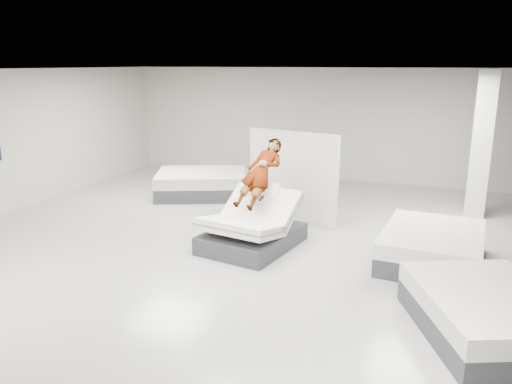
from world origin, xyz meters
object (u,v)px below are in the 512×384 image
person (261,184)px  divider_panel (292,177)px  hero_bed (252,229)px  flat_bed_right_far (432,247)px  flat_bed_left_far (202,184)px  column (481,145)px  remote (261,198)px  flat_bed_right_near (488,314)px

person → divider_panel: 1.51m
hero_bed → person: person is taller
flat_bed_right_far → flat_bed_left_far: size_ratio=0.81×
divider_panel → flat_bed_left_far: (-2.78, 1.24, -0.66)m
divider_panel → column: bearing=40.3°
flat_bed_left_far → person: bearing=-46.1°
remote → divider_panel: divider_panel is taller
remote → flat_bed_left_far: 4.22m
hero_bed → person: bearing=79.9°
flat_bed_right_far → column: 3.54m
flat_bed_right_near → flat_bed_left_far: bearing=142.9°
remote → flat_bed_left_far: size_ratio=0.05×
divider_panel → flat_bed_right_far: divider_panel is taller
divider_panel → column: 4.16m
divider_panel → flat_bed_right_near: size_ratio=0.84×
flat_bed_right_near → column: (0.06, 5.42, 1.31)m
divider_panel → remote: bearing=-75.4°
person → flat_bed_left_far: person is taller
flat_bed_right_far → flat_bed_right_near: bearing=-71.7°
flat_bed_right_far → flat_bed_left_far: flat_bed_left_far is taller
flat_bed_left_far → flat_bed_right_far: bearing=-24.9°
hero_bed → flat_bed_right_near: hero_bed is taller
hero_bed → person: 0.86m
divider_panel → person: bearing=-81.4°
flat_bed_right_far → flat_bed_right_near: (0.74, -2.23, -0.00)m
flat_bed_left_far → remote: bearing=-48.2°
flat_bed_right_near → column: bearing=89.4°
remote → flat_bed_right_far: size_ratio=0.06×
person → remote: size_ratio=11.19×
flat_bed_right_far → flat_bed_left_far: (-5.71, 2.65, 0.02)m
flat_bed_right_near → divider_panel: bearing=135.1°
divider_panel → flat_bed_right_far: size_ratio=0.97×
remote → column: 5.25m
remote → flat_bed_left_far: bearing=141.9°
hero_bed → person: (0.06, 0.31, 0.80)m
divider_panel → flat_bed_right_near: divider_panel is taller
divider_panel → column: column is taller
hero_bed → flat_bed_right_far: bearing=6.9°
person → flat_bed_right_near: (3.82, -2.16, -0.86)m
flat_bed_right_far → flat_bed_right_near: size_ratio=0.87×
person → flat_bed_right_far: size_ratio=0.71×
remote → person: bearing=122.2°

